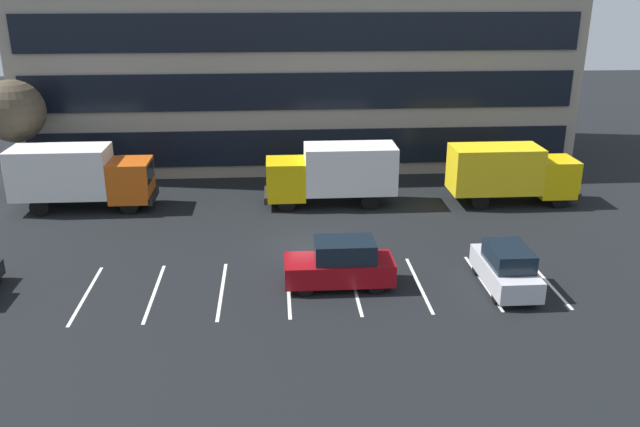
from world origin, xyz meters
The scene contains 9 objects.
ground_plane centered at (0.00, 0.00, 0.00)m, with size 120.00×120.00×0.00m, color black.
office_building centered at (0.00, 17.95, 9.00)m, with size 36.21×12.00×18.00m.
lot_markings centered at (0.00, -4.38, 0.00)m, with size 19.74×5.40×0.01m.
box_truck_yellow_all centered at (11.57, 5.82, 1.90)m, with size 7.29×2.41×3.38m.
box_truck_yellow centered at (1.47, 6.31, 1.95)m, with size 7.48×2.48×3.47m.
box_truck_orange centered at (-12.74, 6.57, 2.01)m, with size 7.71×2.55×3.57m.
suv_silver centered at (7.74, -4.98, 0.93)m, with size 1.81×4.28×1.93m.
suv_maroon centered at (0.82, -4.27, 1.00)m, with size 4.60×1.95×2.08m.
bare_tree centered at (-17.00, 9.79, 4.99)m, with size 3.64×3.64×6.83m.
Camera 1 is at (-1.84, -29.60, 12.52)m, focal length 37.08 mm.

